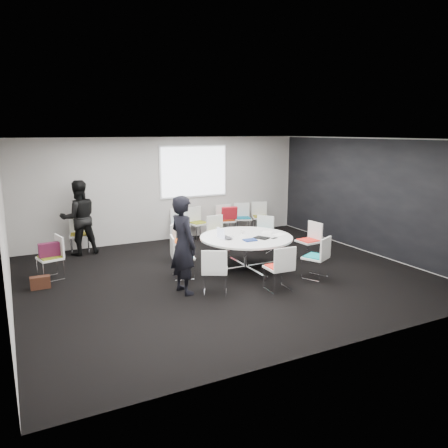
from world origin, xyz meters
name	(u,v)px	position (x,y,z in m)	size (l,w,h in m)	color
room_shell	(228,209)	(0.09, 0.00, 1.40)	(8.08, 7.08, 2.88)	black
conference_table	(246,246)	(0.62, 0.17, 0.51)	(1.99, 1.99, 0.73)	silver
projection_screen	(194,172)	(0.80, 3.46, 1.85)	(1.90, 0.03, 1.35)	white
chair_ring_a	(308,248)	(2.27, 0.13, 0.28)	(0.49, 0.50, 0.88)	silver
chair_ring_b	(262,241)	(1.67, 1.23, 0.28)	(0.63, 0.63, 0.88)	silver
chair_ring_c	(219,240)	(0.72, 1.74, 0.28)	(0.50, 0.49, 0.88)	silver
chair_ring_d	(182,249)	(-0.41, 1.37, 0.28)	(0.62, 0.63, 0.88)	silver
chair_ring_e	(182,265)	(-0.83, 0.24, 0.28)	(0.54, 0.55, 0.88)	silver
chair_ring_f	(215,279)	(-0.63, -0.87, 0.28)	(0.62, 0.61, 0.88)	silver
chair_ring_g	(279,276)	(0.52, -1.26, 0.28)	(0.47, 0.46, 0.88)	silver
chair_ring_h	(316,265)	(1.58, -1.01, 0.28)	(0.61, 0.61, 0.88)	silver
chair_back_a	(181,231)	(0.25, 3.17, 0.28)	(0.51, 0.50, 0.88)	silver
chair_back_b	(198,229)	(0.76, 3.13, 0.28)	(0.54, 0.54, 0.88)	silver
chair_back_c	(226,226)	(1.62, 3.12, 0.28)	(0.49, 0.48, 0.88)	silver
chair_back_d	(243,224)	(2.20, 3.16, 0.28)	(0.57, 0.56, 0.88)	silver
chair_back_e	(260,223)	(2.76, 3.12, 0.28)	(0.59, 0.58, 0.88)	silver
chair_spare_left	(51,266)	(-3.24, 1.36, 0.28)	(0.54, 0.55, 0.88)	silver
chair_person_back	(80,242)	(-2.41, 3.17, 0.28)	(0.53, 0.52, 0.88)	silver
person_main	(183,245)	(-1.11, -0.55, 0.91)	(0.67, 0.44, 1.83)	black
person_back	(79,218)	(-2.41, 3.00, 0.91)	(0.88, 0.69, 1.81)	black
laptop	(229,237)	(0.21, 0.20, 0.74)	(0.36, 0.23, 0.03)	#333338
laptop_lid	(221,233)	(0.02, 0.19, 0.86)	(0.30, 0.02, 0.22)	silver
notebook_black	(262,238)	(0.83, -0.12, 0.74)	(0.22, 0.30, 0.02)	black
tablet_folio	(250,240)	(0.51, -0.19, 0.74)	(0.26, 0.20, 0.03)	navy
papers_right	(267,232)	(1.23, 0.30, 0.73)	(0.30, 0.21, 0.00)	white
papers_front	(280,234)	(1.38, 0.01, 0.73)	(0.30, 0.21, 0.00)	white
cup	(243,232)	(0.68, 0.43, 0.78)	(0.08, 0.08, 0.09)	white
phone	(274,238)	(1.07, -0.24, 0.73)	(0.14, 0.07, 0.01)	black
maroon_bag	(49,250)	(-3.25, 1.35, 0.62)	(0.40, 0.14, 0.28)	#561732
brown_bag	(40,283)	(-3.50, 0.87, 0.12)	(0.36, 0.16, 0.24)	#3D1E13
red_jacket	(229,213)	(1.62, 2.90, 0.70)	(0.44, 0.10, 0.35)	#AA141F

